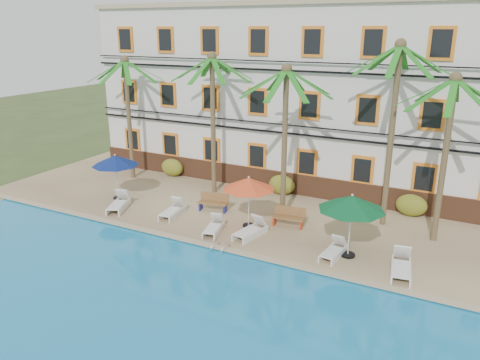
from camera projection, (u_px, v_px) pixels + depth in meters
The scene contains 25 objects.
ground at pixel (220, 243), 20.77m from camera, with size 100.00×100.00×0.00m, color #384C23.
pool_deck at pixel (266, 205), 24.95m from camera, with size 30.00×12.00×0.25m, color tan.
swimming_pool at pixel (110, 326), 14.83m from camera, with size 26.00×12.00×0.20m, color #1981BB.
pool_coping at pixel (209, 245), 19.92m from camera, with size 30.00×0.35×0.06m, color tan.
hotel_building at pixel (303, 95), 27.54m from camera, with size 25.40×6.44×10.22m.
palm_a at pixel (128, 100), 27.65m from camera, with size 4.37×4.37×7.37m.
palm_b at pixel (213, 104), 25.00m from camera, with size 4.37×4.37×7.70m.
palm_c at pixel (285, 121), 21.52m from camera, with size 4.37×4.37×7.38m.
palm_d at pixel (394, 111), 20.50m from camera, with size 4.37×4.37×8.45m.
palm_e at pixel (448, 135), 19.05m from camera, with size 4.37×4.37×7.23m.
shrub_left at pixel (172, 167), 29.24m from camera, with size 1.50×0.90×1.10m, color #2A5718.
shrub_mid at pixel (282, 185), 26.00m from camera, with size 1.50×0.90×1.10m, color #2A5718.
shrub_right at pixel (411, 205), 22.98m from camera, with size 1.50×0.90×1.10m, color #2A5718.
umbrella_blue at pixel (115, 161), 24.84m from camera, with size 2.51×2.51×2.50m.
umbrella_red at pixel (249, 184), 21.27m from camera, with size 2.46×2.46×2.46m.
umbrella_green at pixel (352, 203), 18.35m from camera, with size 2.69×2.69×2.68m.
lounger_a at pixel (119, 204), 23.90m from camera, with size 1.39×2.06×0.92m.
lounger_b at pixel (173, 210), 23.07m from camera, with size 0.87×1.88×0.86m.
lounger_c at pixel (214, 227), 21.19m from camera, with size 0.96×1.76×0.79m.
lounger_d at pixel (251, 230), 20.80m from camera, with size 1.01×1.95×0.88m.
lounger_e at pixel (334, 250), 18.94m from camera, with size 0.77×1.72×0.79m.
lounger_f at pixel (401, 266), 17.59m from camera, with size 1.01×2.08×0.94m.
bench_left at pixel (213, 202), 23.65m from camera, with size 1.56×0.76×0.93m.
bench_right at pixel (289, 216), 21.81m from camera, with size 1.55×0.65×0.93m.
pool_ladder at pixel (220, 250), 19.58m from camera, with size 0.54×0.74×0.74m.
Camera 1 is at (9.50, -16.35, 9.07)m, focal length 35.00 mm.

